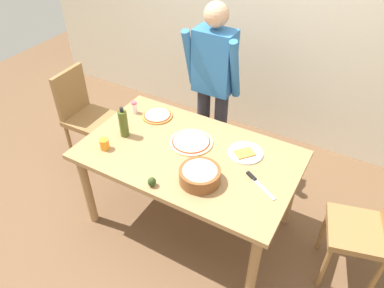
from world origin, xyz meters
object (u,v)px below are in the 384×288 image
plate_with_slice (245,153)px  avocado (152,182)px  chair_wooden_left (83,112)px  chair_wooden_right (372,227)px  chef_knife (257,182)px  cup_orange (104,144)px  salt_shaker (135,107)px  olive_oil_bottle (124,123)px  pizza_cooked_on_tray (157,115)px  person_cook (213,81)px  popcorn_bowl (200,174)px  pizza_raw_on_board (191,142)px  dining_table (189,162)px

plate_with_slice → avocado: size_ratio=3.71×
chair_wooden_left → chair_wooden_right: 2.64m
chef_knife → avocado: (-0.60, -0.37, 0.03)m
cup_orange → salt_shaker: salt_shaker is taller
olive_oil_bottle → chef_knife: (1.10, 0.02, -0.11)m
pizza_cooked_on_tray → chair_wooden_left: bearing=-177.9°
person_cook → plate_with_slice: bearing=-45.0°
popcorn_bowl → avocado: size_ratio=4.00×
person_cook → plate_with_slice: (0.56, -0.56, -0.17)m
olive_oil_bottle → avocado: 0.62m
person_cook → chef_knife: bearing=-47.0°
chef_knife → pizza_raw_on_board: bearing=165.6°
pizza_raw_on_board → chair_wooden_left: bearing=173.8°
olive_oil_bottle → plate_with_slice: bearing=15.8°
plate_with_slice → chef_knife: size_ratio=0.99×
cup_orange → olive_oil_bottle: bearing=82.2°
dining_table → person_cook: bearing=104.0°
chair_wooden_left → plate_with_slice: 1.71m
person_cook → salt_shaker: person_cook is taller
person_cook → plate_with_slice: person_cook is taller
chair_wooden_right → avocado: 1.50m
pizza_cooked_on_tray → avocado: bearing=-58.6°
pizza_cooked_on_tray → plate_with_slice: 0.84m
pizza_cooked_on_tray → avocado: (0.43, -0.70, 0.03)m
chair_wooden_left → cup_orange: chair_wooden_left is taller
chair_wooden_left → pizza_raw_on_board: size_ratio=2.85×
popcorn_bowl → salt_shaker: 0.98m
olive_oil_bottle → avocado: (0.50, -0.35, -0.08)m
pizza_raw_on_board → chef_knife: 0.62m
dining_table → chair_wooden_right: bearing=7.1°
chair_wooden_left → dining_table: bearing=-10.8°
pizza_cooked_on_tray → dining_table: bearing=-31.2°
pizza_cooked_on_tray → chef_knife: pizza_cooked_on_tray is taller
olive_oil_bottle → cup_orange: 0.22m
chair_wooden_right → chef_knife: size_ratio=3.62×
salt_shaker → avocado: bearing=-46.2°
pizza_cooked_on_tray → chef_knife: size_ratio=0.97×
pizza_cooked_on_tray → chair_wooden_right: bearing=-3.8°
person_cook → popcorn_bowl: person_cook is taller
plate_with_slice → olive_oil_bottle: size_ratio=1.02×
chair_wooden_right → popcorn_bowl: size_ratio=3.39×
salt_shaker → olive_oil_bottle: bearing=-67.8°
pizza_raw_on_board → person_cook: bearing=102.7°
popcorn_bowl → salt_shaker: (-0.87, 0.45, -0.01)m
pizza_raw_on_board → pizza_cooked_on_tray: (-0.42, 0.17, 0.00)m
chef_knife → salt_shaker: bearing=167.3°
dining_table → olive_oil_bottle: size_ratio=6.25×
chair_wooden_left → avocado: (1.28, -0.66, 0.25)m
plate_with_slice → popcorn_bowl: bearing=-110.5°
person_cook → avocado: size_ratio=23.14×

